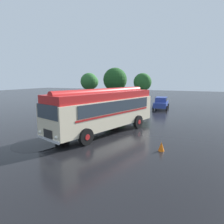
{
  "coord_description": "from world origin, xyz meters",
  "views": [
    {
      "loc": [
        7.8,
        -14.36,
        4.23
      ],
      "look_at": [
        0.79,
        1.02,
        1.4
      ],
      "focal_mm": 32.0,
      "sensor_mm": 36.0,
      "label": 1
    }
  ],
  "objects": [
    {
      "name": "car_far_right",
      "position": [
        2.52,
        14.04,
        0.85
      ],
      "size": [
        2.21,
        4.32,
        1.66
      ],
      "color": "navy",
      "rests_on": "ground"
    },
    {
      "name": "tree_far_left",
      "position": [
        -12.79,
        20.26,
        3.63
      ],
      "size": [
        3.45,
        3.4,
        5.36
      ],
      "color": "#4C3823",
      "rests_on": "ground"
    },
    {
      "name": "car_near_left",
      "position": [
        -6.06,
        13.2,
        0.85
      ],
      "size": [
        2.07,
        4.26,
        1.66
      ],
      "color": "navy",
      "rests_on": "ground"
    },
    {
      "name": "traffic_cone",
      "position": [
        5.78,
        -2.88,
        0.28
      ],
      "size": [
        0.36,
        0.36,
        0.55
      ],
      "primitive_type": "cone",
      "color": "orange",
      "rests_on": "ground"
    },
    {
      "name": "car_mid_right",
      "position": [
        -0.37,
        13.07,
        0.85
      ],
      "size": [
        2.04,
        4.24,
        1.66
      ],
      "color": "silver",
      "rests_on": "ground"
    },
    {
      "name": "tree_left_of_centre",
      "position": [
        -7.47,
        20.19,
        4.03
      ],
      "size": [
        4.47,
        4.43,
        6.25
      ],
      "color": "#4C3823",
      "rests_on": "ground"
    },
    {
      "name": "tree_centre",
      "position": [
        -1.51,
        18.54,
        3.72
      ],
      "size": [
        3.02,
        3.02,
        5.16
      ],
      "color": "#4C3823",
      "rests_on": "ground"
    },
    {
      "name": "puddle_patch",
      "position": [
        -1.85,
        -5.08,
        0.0
      ],
      "size": [
        3.1,
        3.1,
        0.01
      ],
      "primitive_type": "cylinder",
      "color": "black",
      "rests_on": "ground"
    },
    {
      "name": "vintage_bus",
      "position": [
        0.79,
        -0.49,
        1.89
      ],
      "size": [
        5.21,
        10.37,
        3.49
      ],
      "color": "beige",
      "rests_on": "ground"
    },
    {
      "name": "car_mid_left",
      "position": [
        -3.24,
        13.62,
        0.85
      ],
      "size": [
        2.22,
        4.33,
        1.66
      ],
      "color": "black",
      "rests_on": "ground"
    },
    {
      "name": "ground_plane",
      "position": [
        0.0,
        0.0,
        0.0
      ],
      "size": [
        120.0,
        120.0,
        0.0
      ],
      "primitive_type": "plane",
      "color": "black"
    }
  ]
}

